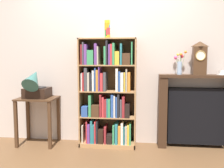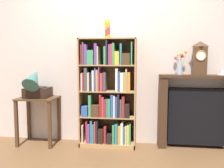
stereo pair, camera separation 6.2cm
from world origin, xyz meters
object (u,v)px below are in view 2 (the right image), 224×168
Objects in this scene: side_table_left at (38,109)px; bookshelf at (107,97)px; gramophone at (36,85)px; flower_vase at (180,63)px; teacup_with_saucer at (222,73)px; fireplace_mantel at (197,112)px; cup_stack at (107,29)px; mantel_clock at (200,58)px.

bookshelf is at bearing 2.81° from side_table_left.
flower_vase is (2.09, 0.18, 0.33)m from gramophone.
teacup_with_saucer is at bearing 2.40° from side_table_left.
gramophone is 0.45× the size of fireplace_mantel.
cup_stack is 0.56× the size of mantel_clock.
bookshelf is 2.22× the size of side_table_left.
flower_vase is at bearing 0.83° from cup_stack.
mantel_clock reaches higher than gramophone.
cup_stack is at bearing -179.17° from flower_vase.
flower_vase is at bearing 178.12° from mantel_clock.
mantel_clock is (1.31, 0.06, 0.57)m from bookshelf.
flower_vase is (2.09, 0.12, 0.70)m from side_table_left.
side_table_left is at bearing 90.00° from gramophone.
mantel_clock reaches higher than fireplace_mantel.
bookshelf is 1.43m from mantel_clock.
cup_stack is at bearing 8.97° from gramophone.
side_table_left is 2.10× the size of flower_vase.
bookshelf is at bearing -176.29° from flower_vase.
flower_vase reaches higher than fireplace_mantel.
gramophone is 1.05× the size of mantel_clock.
side_table_left is 2.48m from mantel_clock.
bookshelf is 1.07m from gramophone.
teacup_with_saucer is at bearing 0.37° from mantel_clock.
mantel_clock is at bearing -1.88° from flower_vase.
bookshelf is at bearing -83.76° from cup_stack.
fireplace_mantel is 0.78m from mantel_clock.
mantel_clock reaches higher than teacup_with_saucer.
fireplace_mantel is (2.35, 0.19, -0.38)m from gramophone.
cup_stack reaches higher than teacup_with_saucer.
cup_stack reaches higher than fireplace_mantel.
flower_vase is at bearing 3.26° from side_table_left.
gramophone is (-1.05, -0.17, -0.81)m from cup_stack.
gramophone is at bearing -175.06° from flower_vase.
cup_stack is 0.24× the size of fireplace_mantel.
cup_stack reaches higher than side_table_left.
gramophone is 2.68m from teacup_with_saucer.
side_table_left is at bearing -174.34° from cup_stack.
mantel_clock is 3.35× the size of teacup_with_saucer.
teacup_with_saucer reaches higher than fireplace_mantel.
gramophone is 1.44× the size of flower_vase.
gramophone is 2.39m from fireplace_mantel.
cup_stack is 1.77m from fireplace_mantel.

